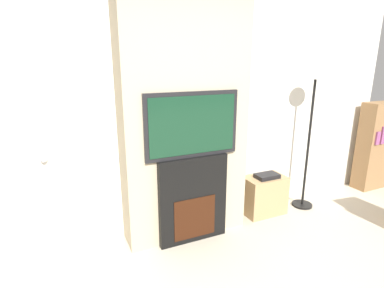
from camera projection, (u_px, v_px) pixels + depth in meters
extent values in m
cube|color=silver|center=(177.00, 107.00, 3.15)|extent=(6.00, 0.06, 2.70)
cube|color=#BCAD8E|center=(185.00, 109.00, 2.97)|extent=(1.29, 0.35, 2.70)
cube|color=black|center=(192.00, 199.00, 3.06)|extent=(0.73, 0.14, 0.91)
cube|color=#33160A|center=(195.00, 218.00, 3.04)|extent=(0.45, 0.01, 0.44)
cube|color=black|center=(192.00, 125.00, 2.85)|extent=(0.95, 0.06, 0.63)
cube|color=#143823|center=(193.00, 125.00, 2.82)|extent=(0.88, 0.01, 0.56)
cylinder|color=black|center=(302.00, 205.00, 3.89)|extent=(0.25, 0.25, 0.03)
cylinder|color=black|center=(308.00, 145.00, 3.68)|extent=(0.03, 0.03, 1.59)
cone|color=silver|center=(316.00, 74.00, 3.45)|extent=(0.27, 0.27, 0.10)
cube|color=tan|center=(264.00, 195.00, 3.65)|extent=(0.51, 0.31, 0.47)
cube|color=black|center=(267.00, 176.00, 3.56)|extent=(0.28, 0.17, 0.05)
cube|color=#997047|center=(374.00, 146.00, 4.31)|extent=(0.48, 0.24, 1.26)
cube|color=#994C84|center=(378.00, 138.00, 4.09)|extent=(0.07, 0.02, 0.18)
cube|color=#994C84|center=(383.00, 135.00, 4.12)|extent=(0.06, 0.02, 0.25)
cube|color=silver|center=(4.00, 158.00, 2.55)|extent=(0.86, 0.04, 2.03)
sphere|color=silver|center=(44.00, 159.00, 2.65)|extent=(0.06, 0.06, 0.06)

